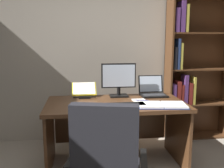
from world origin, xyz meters
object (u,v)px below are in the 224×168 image
at_px(laptop, 153,91).
at_px(pen, 142,100).
at_px(notepad, 140,101).
at_px(bookshelf, 191,74).
at_px(reading_stand_with_book, 84,90).
at_px(open_binder, 162,105).
at_px(desk, 115,117).
at_px(monitor, 119,80).
at_px(keyboard, 125,105).
at_px(computer_mouse, 97,105).

distance_m(laptop, pen, 0.36).
bearing_deg(notepad, bookshelf, 37.74).
distance_m(reading_stand_with_book, open_binder, 0.99).
distance_m(desk, pen, 0.38).
xyz_separation_m(desk, bookshelf, (1.20, 0.63, 0.40)).
height_order(monitor, reading_stand_with_book, monitor).
height_order(laptop, keyboard, laptop).
xyz_separation_m(desk, computer_mouse, (-0.22, -0.26, 0.22)).
relative_size(desk, reading_stand_with_book, 5.23).
xyz_separation_m(keyboard, pen, (0.22, 0.18, 0.00)).
bearing_deg(reading_stand_with_book, notepad, -29.20).
relative_size(monitor, reading_stand_with_book, 1.43).
bearing_deg(pen, desk, 164.76).
height_order(reading_stand_with_book, pen, reading_stand_with_book).
bearing_deg(reading_stand_with_book, bookshelf, 13.20).
xyz_separation_m(laptop, computer_mouse, (-0.73, -0.47, -0.03)).
relative_size(bookshelf, computer_mouse, 19.60).
height_order(desk, bookshelf, bookshelf).
xyz_separation_m(reading_stand_with_book, pen, (0.64, -0.35, -0.06)).
xyz_separation_m(bookshelf, monitor, (-1.12, -0.42, 0.00)).
bearing_deg(pen, computer_mouse, -161.49).
height_order(laptop, open_binder, laptop).
distance_m(monitor, computer_mouse, 0.58).
height_order(desk, reading_stand_with_book, reading_stand_with_book).
distance_m(open_binder, pen, 0.28).
relative_size(monitor, computer_mouse, 4.07).
bearing_deg(laptop, notepad, -128.10).
bearing_deg(open_binder, keyboard, -178.88).
height_order(keyboard, notepad, keyboard).
distance_m(monitor, keyboard, 0.50).
height_order(monitor, pen, monitor).
distance_m(keyboard, open_binder, 0.39).
bearing_deg(monitor, reading_stand_with_book, 171.78).
distance_m(bookshelf, keyboard, 1.44).
height_order(monitor, notepad, monitor).
bearing_deg(desk, laptop, 22.27).
height_order(computer_mouse, pen, computer_mouse).
bearing_deg(monitor, open_binder, -52.96).
xyz_separation_m(laptop, keyboard, (-0.43, -0.47, -0.04)).
bearing_deg(bookshelf, monitor, -159.35).
relative_size(bookshelf, laptop, 6.45).
bearing_deg(bookshelf, open_binder, -128.12).
xyz_separation_m(computer_mouse, open_binder, (0.69, -0.05, -0.01)).
height_order(bookshelf, reading_stand_with_book, bookshelf).
height_order(monitor, keyboard, monitor).
distance_m(laptop, reading_stand_with_book, 0.86).
relative_size(bookshelf, notepad, 9.71).
bearing_deg(open_binder, bookshelf, 60.35).
relative_size(notepad, pen, 1.50).
height_order(desk, notepad, notepad).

